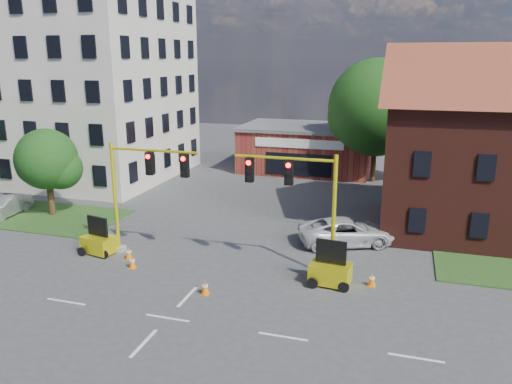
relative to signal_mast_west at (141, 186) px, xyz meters
The scene contains 16 objects.
ground 8.38m from the signal_mast_west, 54.01° to the right, with size 120.00×120.00×0.00m, color #404043.
lane_markings 10.73m from the signal_mast_west, 64.17° to the right, with size 60.00×36.00×0.01m, color white, non-canonical shape.
office_block 23.21m from the signal_mast_west, 134.52° to the left, with size 18.40×15.40×20.60m.
brick_shop 24.44m from the signal_mast_west, 79.71° to the left, with size 12.40×8.40×4.30m.
tree_large 24.01m from the signal_mast_west, 61.85° to the left, with size 8.72×8.31×10.60m.
tree_nw_front 10.49m from the signal_mast_west, 154.11° to the left, with size 4.32×4.12×6.03m.
signal_mast_west is the anchor object (origin of this frame).
signal_mast_east 8.71m from the signal_mast_west, ahead, with size 5.30×0.60×6.20m.
trailer_west 4.18m from the signal_mast_west, 167.37° to the right, with size 2.00×1.54×2.04m.
trailer_east 10.93m from the signal_mast_west, ahead, with size 2.02×1.46×2.16m.
cone_a 4.05m from the signal_mast_west, 80.82° to the right, with size 0.40×0.40×0.70m.
cone_b 3.71m from the signal_mast_west, 120.71° to the right, with size 0.40×0.40×0.70m.
cone_c 7.12m from the signal_mast_west, 34.85° to the right, with size 0.40×0.40×0.70m.
cone_d 12.87m from the signal_mast_west, ahead, with size 0.40×0.40×0.70m.
pickup_white 11.98m from the signal_mast_west, 24.78° to the left, with size 2.56×5.55×1.54m, color silver.
sedan_silver_front 13.40m from the signal_mast_west, 165.28° to the left, with size 1.52×4.37×1.44m, color #929398.
Camera 1 is at (9.01, -16.96, 10.60)m, focal length 35.00 mm.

